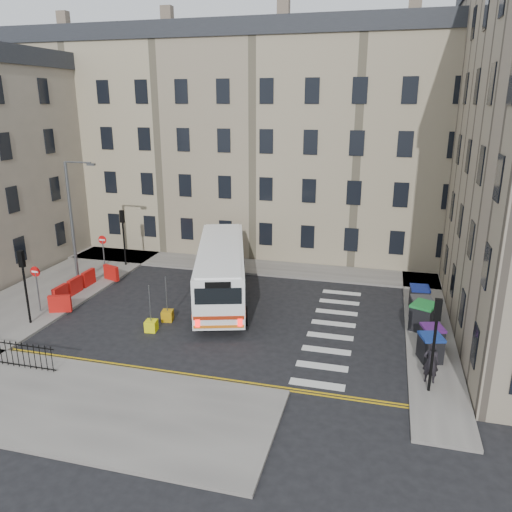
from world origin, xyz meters
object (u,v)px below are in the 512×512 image
at_px(bollard_chevron, 168,316).
at_px(wheelie_bin_a, 430,348).
at_px(pedestrian, 431,363).
at_px(streetlamp, 72,222).
at_px(bus, 221,269).
at_px(wheelie_bin_e, 419,298).
at_px(wheelie_bin_d, 421,310).
at_px(wheelie_bin_b, 432,338).
at_px(wheelie_bin_c, 423,316).
at_px(bollard_yellow, 151,326).

bearing_deg(bollard_chevron, wheelie_bin_a, -5.07).
bearing_deg(pedestrian, streetlamp, -14.17).
bearing_deg(bus, wheelie_bin_e, -13.15).
relative_size(pedestrian, bollard_chevron, 3.06).
bearing_deg(wheelie_bin_d, pedestrian, -98.42).
xyz_separation_m(wheelie_bin_d, bollard_chevron, (-13.59, -3.11, -0.54)).
height_order(streetlamp, wheelie_bin_e, streetlamp).
bearing_deg(streetlamp, bollard_chevron, -23.91).
bearing_deg(streetlamp, pedestrian, -17.39).
height_order(wheelie_bin_b, bollard_chevron, wheelie_bin_b).
xyz_separation_m(wheelie_bin_b, bollard_chevron, (-13.93, 0.15, -0.46)).
height_order(wheelie_bin_a, wheelie_bin_b, wheelie_bin_a).
height_order(wheelie_bin_b, wheelie_bin_e, wheelie_bin_e).
bearing_deg(pedestrian, wheelie_bin_c, -86.70).
relative_size(streetlamp, pedestrian, 4.43).
height_order(bollard_yellow, bollard_chevron, same).
bearing_deg(bollard_chevron, pedestrian, -13.34).
relative_size(wheelie_bin_d, wheelie_bin_e, 1.04).
bearing_deg(wheelie_bin_e, bollard_chevron, -163.90).
relative_size(wheelie_bin_a, pedestrian, 0.73).
relative_size(streetlamp, wheelie_bin_b, 6.18).
height_order(streetlamp, wheelie_bin_d, streetlamp).
bearing_deg(pedestrian, wheelie_bin_e, -86.25).
xyz_separation_m(wheelie_bin_d, bollard_yellow, (-13.87, -4.56, -0.54)).
relative_size(wheelie_bin_e, bollard_yellow, 2.24).
bearing_deg(wheelie_bin_a, wheelie_bin_b, 66.21).
distance_m(wheelie_bin_d, bollard_chevron, 13.95).
distance_m(pedestrian, bollard_yellow, 14.07).
height_order(streetlamp, wheelie_bin_c, streetlamp).
height_order(wheelie_bin_e, pedestrian, pedestrian).
height_order(bus, wheelie_bin_d, bus).
distance_m(wheelie_bin_a, pedestrian, 2.04).
bearing_deg(wheelie_bin_b, wheelie_bin_d, 80.65).
relative_size(streetlamp, bus, 0.67).
bearing_deg(pedestrian, bus, -28.63).
relative_size(wheelie_bin_c, pedestrian, 0.90).
bearing_deg(streetlamp, wheelie_bin_b, -9.56).
relative_size(wheelie_bin_d, bollard_yellow, 2.32).
bearing_deg(wheelie_bin_b, wheelie_bin_e, 78.70).
bearing_deg(wheelie_bin_e, bollard_yellow, -159.17).
height_order(wheelie_bin_b, wheelie_bin_d, wheelie_bin_d).
height_order(wheelie_bin_c, bollard_yellow, wheelie_bin_c).
bearing_deg(bollard_yellow, wheelie_bin_d, 18.19).
relative_size(wheelie_bin_c, wheelie_bin_e, 1.23).
distance_m(bus, bollard_yellow, 6.15).
height_order(wheelie_bin_b, bollard_yellow, wheelie_bin_b).
relative_size(bus, bollard_yellow, 20.17).
bearing_deg(bus, wheelie_bin_c, -26.68).
xyz_separation_m(wheelie_bin_b, pedestrian, (-0.28, -3.09, 0.30)).
relative_size(wheelie_bin_c, bollard_chevron, 2.76).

